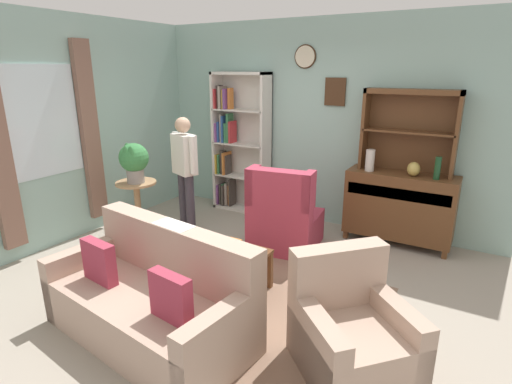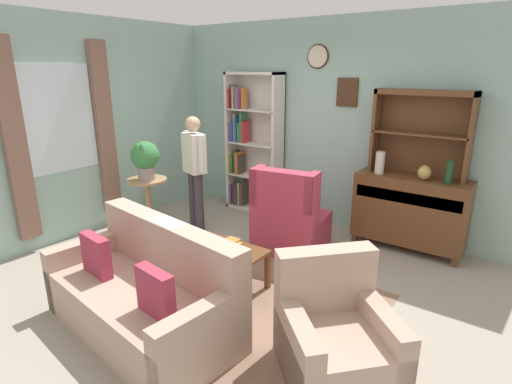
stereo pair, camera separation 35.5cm
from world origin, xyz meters
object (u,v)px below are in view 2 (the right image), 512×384
at_px(bottle_wine, 449,172).
at_px(coffee_table, 225,255).
at_px(sideboard_hutch, 423,122).
at_px(plant_stand, 149,199).
at_px(vase_round, 424,173).
at_px(person_reading, 195,166).
at_px(wingback_chair, 289,220).
at_px(book_stack, 231,243).
at_px(potted_plant_small, 153,230).
at_px(sideboard, 410,210).
at_px(vase_tall, 380,163).
at_px(potted_plant_large, 145,158).
at_px(couch_floral, 145,295).
at_px(bookshelf, 250,145).
at_px(armchair_floral, 335,339).

distance_m(bottle_wine, coffee_table, 2.62).
bearing_deg(sideboard_hutch, plant_stand, -152.44).
xyz_separation_m(vase_round, person_reading, (-2.67, -1.00, -0.10)).
relative_size(wingback_chair, book_stack, 5.22).
bearing_deg(potted_plant_small, sideboard, 32.66).
relative_size(potted_plant_small, person_reading, 0.18).
xyz_separation_m(vase_tall, potted_plant_large, (-2.61, -1.43, -0.02)).
bearing_deg(potted_plant_large, wingback_chair, 18.79).
bearing_deg(book_stack, potted_plant_large, 166.77).
bearing_deg(potted_plant_large, sideboard, 26.72).
bearing_deg(bottle_wine, couch_floral, -121.36).
bearing_deg(plant_stand, book_stack, -14.05).
relative_size(vase_round, couch_floral, 0.09).
relative_size(couch_floral, potted_plant_large, 3.68).
bearing_deg(vase_round, bookshelf, 176.66).
height_order(sideboard_hutch, plant_stand, sideboard_hutch).
bearing_deg(vase_tall, potted_plant_small, -144.43).
distance_m(potted_plant_large, coffee_table, 1.96).
xyz_separation_m(vase_tall, couch_floral, (-0.96, -2.86, -0.74)).
relative_size(sideboard_hutch, vase_round, 6.47).
bearing_deg(book_stack, sideboard_hutch, 58.85).
distance_m(sideboard, vase_round, 0.52).
xyz_separation_m(vase_tall, potted_plant_small, (-2.30, -1.64, -0.89)).
relative_size(bookshelf, bottle_wine, 7.87).
distance_m(plant_stand, coffee_table, 1.88).
xyz_separation_m(bottle_wine, armchair_floral, (-0.19, -2.42, -0.76)).
bearing_deg(couch_floral, book_stack, 83.30).
relative_size(bookshelf, vase_tall, 7.78).
height_order(sideboard, coffee_table, sideboard).
height_order(armchair_floral, potted_plant_large, potted_plant_large).
xyz_separation_m(bookshelf, book_stack, (1.25, -2.01, -0.57)).
height_order(wingback_chair, coffee_table, wingback_chair).
distance_m(vase_tall, coffee_table, 2.23).
xyz_separation_m(vase_round, potted_plant_small, (-2.82, -1.65, -0.84)).
xyz_separation_m(armchair_floral, person_reading, (-2.74, 1.44, 0.62)).
bearing_deg(coffee_table, potted_plant_large, 163.87).
bearing_deg(sideboard, potted_plant_large, -153.28).
xyz_separation_m(armchair_floral, potted_plant_small, (-2.88, 0.78, -0.12)).
height_order(person_reading, book_stack, person_reading).
height_order(sideboard, potted_plant_small, sideboard).
bearing_deg(sideboard_hutch, potted_plant_large, -151.64).
relative_size(vase_tall, bottle_wine, 1.01).
bearing_deg(potted_plant_small, sideboard_hutch, 34.28).
bearing_deg(coffee_table, couch_floral, -97.06).
bearing_deg(couch_floral, bookshelf, 110.40).
xyz_separation_m(couch_floral, armchair_floral, (1.55, 0.44, -0.02)).
xyz_separation_m(potted_plant_small, coffee_table, (1.45, -0.30, 0.19)).
relative_size(sideboard_hutch, wingback_chair, 1.05).
height_order(sideboard_hutch, book_stack, sideboard_hutch).
height_order(sideboard_hutch, couch_floral, sideboard_hutch).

